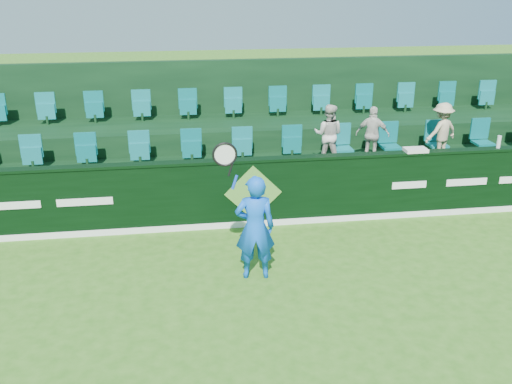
{
  "coord_description": "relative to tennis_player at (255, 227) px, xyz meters",
  "views": [
    {
      "loc": [
        -1.36,
        -6.06,
        4.65
      ],
      "look_at": [
        -0.1,
        2.8,
        1.15
      ],
      "focal_mm": 40.0,
      "sensor_mm": 36.0,
      "label": 1
    }
  ],
  "objects": [
    {
      "name": "ground",
      "position": [
        0.24,
        -1.99,
        -0.88
      ],
      "size": [
        60.0,
        60.0,
        0.0
      ],
      "primitive_type": "plane",
      "color": "#2D6417",
      "rests_on": "ground"
    },
    {
      "name": "sponsor_hoarding",
      "position": [
        0.24,
        2.0,
        -0.21
      ],
      "size": [
        16.0,
        0.25,
        1.35
      ],
      "color": "black",
      "rests_on": "ground"
    },
    {
      "name": "stand_tier_front",
      "position": [
        0.24,
        3.11,
        -0.48
      ],
      "size": [
        16.0,
        2.0,
        0.8
      ],
      "primitive_type": "cube",
      "color": "black",
      "rests_on": "ground"
    },
    {
      "name": "stand_tier_back",
      "position": [
        0.24,
        5.01,
        -0.23
      ],
      "size": [
        16.0,
        1.8,
        1.3
      ],
      "primitive_type": "cube",
      "color": "black",
      "rests_on": "ground"
    },
    {
      "name": "stand_rear",
      "position": [
        0.24,
        5.45,
        0.33
      ],
      "size": [
        16.0,
        4.1,
        2.6
      ],
      "color": "black",
      "rests_on": "ground"
    },
    {
      "name": "seat_row_front",
      "position": [
        0.24,
        3.51,
        0.22
      ],
      "size": [
        13.5,
        0.5,
        0.6
      ],
      "primitive_type": "cube",
      "color": "#116E72",
      "rests_on": "stand_tier_front"
    },
    {
      "name": "seat_row_back",
      "position": [
        0.24,
        5.31,
        0.72
      ],
      "size": [
        13.5,
        0.5,
        0.6
      ],
      "primitive_type": "cube",
      "color": "#116E72",
      "rests_on": "stand_tier_back"
    },
    {
      "name": "tennis_player",
      "position": [
        0.0,
        0.0,
        0.0
      ],
      "size": [
        1.02,
        0.45,
        2.36
      ],
      "color": "blue",
      "rests_on": "ground"
    },
    {
      "name": "spectator_left",
      "position": [
        1.99,
        3.13,
        0.56
      ],
      "size": [
        0.77,
        0.7,
        1.28
      ],
      "primitive_type": "imported",
      "rotation": [
        0.0,
        0.0,
        2.71
      ],
      "color": "beige",
      "rests_on": "stand_tier_front"
    },
    {
      "name": "spectator_middle",
      "position": [
        2.95,
        3.13,
        0.52
      ],
      "size": [
        0.76,
        0.55,
        1.2
      ],
      "primitive_type": "imported",
      "rotation": [
        0.0,
        0.0,
        2.72
      ],
      "color": "beige",
      "rests_on": "stand_tier_front"
    },
    {
      "name": "spectator_right",
      "position": [
        4.49,
        3.13,
        0.53
      ],
      "size": [
        0.9,
        0.7,
        1.23
      ],
      "primitive_type": "imported",
      "rotation": [
        0.0,
        0.0,
        3.5
      ],
      "color": "tan",
      "rests_on": "stand_tier_front"
    },
    {
      "name": "towel",
      "position": [
        3.44,
        2.01,
        0.5
      ],
      "size": [
        0.43,
        0.28,
        0.07
      ],
      "primitive_type": "cube",
      "color": "silver",
      "rests_on": "sponsor_hoarding"
    },
    {
      "name": "drinks_bottle",
      "position": [
        5.16,
        2.01,
        0.59
      ],
      "size": [
        0.08,
        0.08,
        0.25
      ],
      "primitive_type": "cylinder",
      "color": "silver",
      "rests_on": "sponsor_hoarding"
    }
  ]
}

